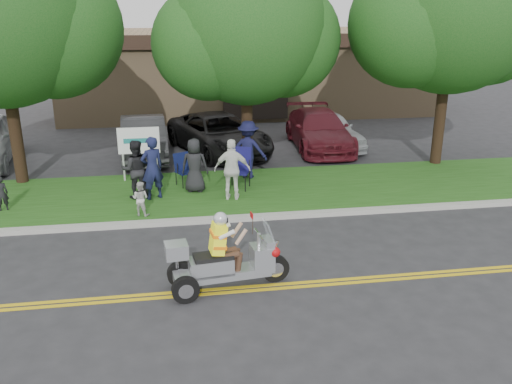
{
  "coord_description": "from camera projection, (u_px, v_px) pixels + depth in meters",
  "views": [
    {
      "loc": [
        -1.88,
        -9.74,
        5.23
      ],
      "look_at": [
        -0.03,
        2.0,
        1.12
      ],
      "focal_mm": 38.0,
      "sensor_mm": 36.0,
      "label": 1
    }
  ],
  "objects": [
    {
      "name": "curb",
      "position": [
        251.0,
        218.0,
        13.91
      ],
      "size": [
        60.0,
        0.25,
        0.12
      ],
      "primitive_type": "cube",
      "color": "#A8A89E",
      "rests_on": "ground"
    },
    {
      "name": "lawn_chair_a",
      "position": [
        240.0,
        165.0,
        15.9
      ],
      "size": [
        0.82,
        0.84,
        1.19
      ],
      "rotation": [
        0.0,
        0.0,
        -0.4
      ],
      "color": "black",
      "rests_on": "grass_verge"
    },
    {
      "name": "child_left",
      "position": [
        1.0,
        193.0,
        14.13
      ],
      "size": [
        0.4,
        0.33,
        0.94
      ],
      "primitive_type": "imported",
      "rotation": [
        0.0,
        0.0,
        3.49
      ],
      "color": "black",
      "rests_on": "grass_verge"
    },
    {
      "name": "spectator_adult_mid",
      "position": [
        136.0,
        169.0,
        14.96
      ],
      "size": [
        0.81,
        0.64,
        1.65
      ],
      "primitive_type": "imported",
      "rotation": [
        0.0,
        0.0,
        3.16
      ],
      "color": "black",
      "rests_on": "grass_verge"
    },
    {
      "name": "spectator_chair_b",
      "position": [
        195.0,
        165.0,
        15.49
      ],
      "size": [
        0.84,
        0.63,
        1.56
      ],
      "primitive_type": "imported",
      "rotation": [
        0.0,
        0.0,
        2.95
      ],
      "color": "black",
      "rests_on": "grass_verge"
    },
    {
      "name": "parked_car_left",
      "position": [
        144.0,
        139.0,
        19.29
      ],
      "size": [
        1.8,
        4.48,
        1.45
      ],
      "primitive_type": "imported",
      "rotation": [
        0.0,
        0.0,
        0.06
      ],
      "color": "#302F32",
      "rests_on": "ground"
    },
    {
      "name": "centerline_far",
      "position": [
        276.0,
        285.0,
        10.68
      ],
      "size": [
        60.0,
        0.1,
        0.01
      ],
      "primitive_type": "cube",
      "color": "gold",
      "rests_on": "ground"
    },
    {
      "name": "ground",
      "position": [
        273.0,
        275.0,
        11.08
      ],
      "size": [
        120.0,
        120.0,
        0.0
      ],
      "primitive_type": "plane",
      "color": "#28282B",
      "rests_on": "ground"
    },
    {
      "name": "trike_scooter",
      "position": [
        223.0,
        262.0,
        10.38
      ],
      "size": [
        2.44,
        0.86,
        1.59
      ],
      "rotation": [
        0.0,
        0.0,
        0.12
      ],
      "color": "black",
      "rests_on": "ground"
    },
    {
      "name": "lawn_chair_b",
      "position": [
        184.0,
        167.0,
        16.18
      ],
      "size": [
        0.69,
        0.7,
        0.96
      ],
      "rotation": [
        0.0,
        0.0,
        0.49
      ],
      "color": "black",
      "rests_on": "grass_verge"
    },
    {
      "name": "centerline_near",
      "position": [
        278.0,
        288.0,
        10.53
      ],
      "size": [
        60.0,
        0.1,
        0.01
      ],
      "primitive_type": "cube",
      "color": "gold",
      "rests_on": "ground"
    },
    {
      "name": "grass_verge",
      "position": [
        240.0,
        191.0,
        15.91
      ],
      "size": [
        60.0,
        4.0,
        0.1
      ],
      "primitive_type": "cube",
      "color": "#1E4C14",
      "rests_on": "ground"
    },
    {
      "name": "parked_car_right",
      "position": [
        319.0,
        130.0,
        20.66
      ],
      "size": [
        2.19,
        5.0,
        1.43
      ],
      "primitive_type": "imported",
      "rotation": [
        0.0,
        0.0,
        -0.04
      ],
      "color": "#55131D",
      "rests_on": "ground"
    },
    {
      "name": "spectator_chair_a",
      "position": [
        248.0,
        150.0,
        16.72
      ],
      "size": [
        1.32,
        1.04,
        1.8
      ],
      "primitive_type": "imported",
      "rotation": [
        0.0,
        0.0,
        2.77
      ],
      "color": "#141539",
      "rests_on": "grass_verge"
    },
    {
      "name": "tree_right",
      "position": [
        453.0,
        12.0,
        17.04
      ],
      "size": [
        6.86,
        5.6,
        8.07
      ],
      "color": "#332114",
      "rests_on": "ground"
    },
    {
      "name": "tree_left",
      "position": [
        1.0,
        19.0,
        15.11
      ],
      "size": [
        6.62,
        5.4,
        7.78
      ],
      "color": "#332114",
      "rests_on": "ground"
    },
    {
      "name": "child_right",
      "position": [
        140.0,
        198.0,
        13.81
      ],
      "size": [
        0.54,
        0.49,
        0.9
      ],
      "primitive_type": "imported",
      "rotation": [
        0.0,
        0.0,
        2.74
      ],
      "color": "beige",
      "rests_on": "grass_verge"
    },
    {
      "name": "spectator_adult_right",
      "position": [
        232.0,
        169.0,
        14.85
      ],
      "size": [
        1.06,
        0.6,
        1.7
      ],
      "primitive_type": "imported",
      "rotation": [
        0.0,
        0.0,
        2.95
      ],
      "color": "white",
      "rests_on": "grass_verge"
    },
    {
      "name": "spectator_adult_left",
      "position": [
        152.0,
        168.0,
        14.88
      ],
      "size": [
        0.76,
        0.65,
        1.77
      ],
      "primitive_type": "imported",
      "rotation": [
        0.0,
        0.0,
        3.57
      ],
      "color": "#161B3F",
      "rests_on": "grass_verge"
    },
    {
      "name": "tree_mid",
      "position": [
        248.0,
        33.0,
        16.46
      ],
      "size": [
        5.88,
        4.8,
        7.05
      ],
      "color": "#332114",
      "rests_on": "ground"
    },
    {
      "name": "parked_car_mid",
      "position": [
        219.0,
        134.0,
        19.97
      ],
      "size": [
        4.05,
        5.71,
        1.45
      ],
      "primitive_type": "imported",
      "rotation": [
        0.0,
        0.0,
        0.35
      ],
      "color": "black",
      "rests_on": "ground"
    },
    {
      "name": "parked_car_far_right",
      "position": [
        327.0,
        129.0,
        20.79
      ],
      "size": [
        2.33,
        4.37,
        1.42
      ],
      "primitive_type": "imported",
      "rotation": [
        0.0,
        0.0,
        0.16
      ],
      "color": "#A4A7AB",
      "rests_on": "ground"
    },
    {
      "name": "business_sign",
      "position": [
        139.0,
        143.0,
        16.4
      ],
      "size": [
        1.25,
        0.06,
        1.75
      ],
      "color": "silver",
      "rests_on": "ground"
    },
    {
      "name": "commercial_building",
      "position": [
        244.0,
        70.0,
        28.43
      ],
      "size": [
        18.0,
        8.2,
        4.0
      ],
      "color": "#9E7F5B",
      "rests_on": "ground"
    }
  ]
}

